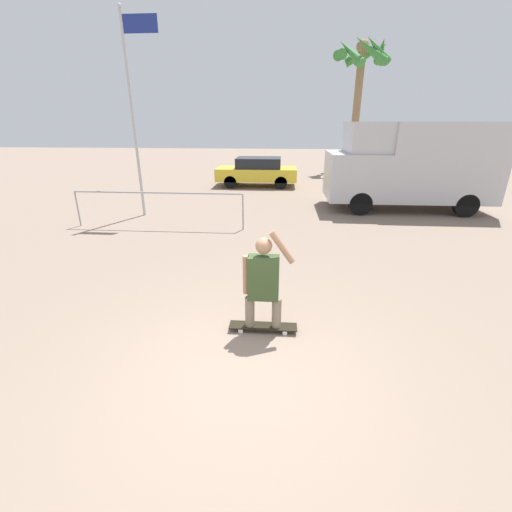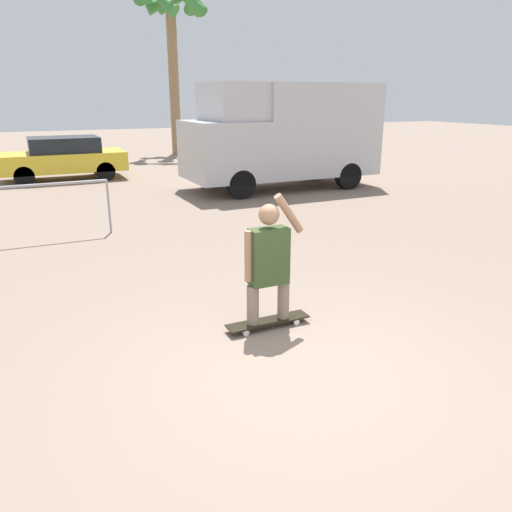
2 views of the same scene
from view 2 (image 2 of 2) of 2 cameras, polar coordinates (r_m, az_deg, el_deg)
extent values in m
plane|color=gray|center=(5.07, 4.93, -13.19)|extent=(80.00, 80.00, 0.00)
cube|color=black|center=(5.93, 1.40, -7.44)|extent=(1.02, 0.23, 0.02)
cylinder|color=white|center=(5.74, -1.16, -8.78)|extent=(0.07, 0.03, 0.07)
cylinder|color=white|center=(5.89, -1.90, -8.06)|extent=(0.07, 0.03, 0.07)
cylinder|color=white|center=(6.02, 4.62, -7.55)|extent=(0.07, 0.03, 0.07)
cylinder|color=white|center=(6.16, 3.77, -6.90)|extent=(0.07, 0.03, 0.07)
cylinder|color=gray|center=(5.75, -0.36, -5.62)|extent=(0.14, 0.14, 0.47)
cylinder|color=gray|center=(5.92, 3.14, -4.96)|extent=(0.14, 0.14, 0.47)
cube|color=#384C28|center=(5.63, 1.46, -0.04)|extent=(0.44, 0.22, 0.65)
sphere|color=#A37556|center=(5.51, 1.50, 4.76)|extent=(0.23, 0.23, 0.23)
cylinder|color=#A37556|center=(5.52, -0.86, -0.02)|extent=(0.09, 0.09, 0.58)
cylinder|color=#A37556|center=(5.62, 3.79, 4.88)|extent=(0.37, 0.09, 0.48)
cylinder|color=black|center=(13.36, -1.74, 8.20)|extent=(0.77, 0.28, 0.77)
cylinder|color=black|center=(15.21, -4.85, 9.31)|extent=(0.77, 0.28, 0.77)
cylinder|color=black|center=(15.07, 10.48, 9.00)|extent=(0.77, 0.28, 0.77)
cylinder|color=black|center=(16.73, 6.41, 10.03)|extent=(0.77, 0.28, 0.77)
cube|color=#BCBCC1|center=(14.15, -3.77, 11.95)|extent=(1.94, 2.30, 1.59)
cube|color=black|center=(13.98, -5.31, 13.15)|extent=(0.04, 1.95, 0.79)
cube|color=#BCBCC1|center=(15.35, 6.16, 14.21)|extent=(3.61, 2.30, 2.59)
cube|color=#BCBCC1|center=(14.19, -2.74, 17.22)|extent=(1.36, 2.11, 1.00)
cylinder|color=black|center=(16.85, -24.97, 8.27)|extent=(0.60, 0.22, 0.60)
cylinder|color=black|center=(18.43, -25.11, 8.94)|extent=(0.60, 0.22, 0.60)
cylinder|color=black|center=(17.04, -16.82, 9.25)|extent=(0.60, 0.22, 0.60)
cylinder|color=black|center=(18.60, -17.63, 9.84)|extent=(0.60, 0.22, 0.60)
cube|color=gold|center=(17.65, -21.24, 10.05)|extent=(3.88, 1.81, 0.59)
cube|color=black|center=(17.61, -21.11, 11.81)|extent=(2.13, 1.60, 0.48)
cylinder|color=#8E704C|center=(24.51, -9.40, 19.69)|extent=(0.45, 0.45, 7.05)
cone|color=#387F38|center=(25.88, -9.99, 26.86)|extent=(2.24, 1.04, 1.37)
cylinder|color=#99999E|center=(10.32, -16.46, 5.41)|extent=(0.04, 0.04, 1.05)
camera|label=1|loc=(2.73, 60.02, 16.48)|focal=24.00mm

